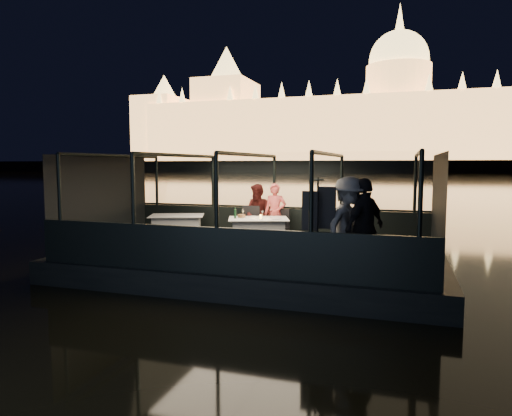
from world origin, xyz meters
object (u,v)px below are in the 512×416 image
(chair_port_left, at_px, (249,228))
(person_woman_coral, at_px, (275,216))
(passenger_dark, at_px, (364,232))
(wine_bottle, at_px, (235,212))
(person_man_maroon, at_px, (258,215))
(passenger_stripe, at_px, (348,231))
(dining_table_central, at_px, (258,234))
(dining_table_aft, at_px, (177,228))
(chair_port_right, at_px, (280,228))
(coat_stand, at_px, (317,229))

(chair_port_left, relative_size, person_woman_coral, 0.62)
(person_woman_coral, distance_m, passenger_dark, 3.84)
(passenger_dark, bearing_deg, wine_bottle, -90.18)
(person_woman_coral, height_order, person_man_maroon, person_woman_coral)
(person_woman_coral, relative_size, passenger_stripe, 0.86)
(dining_table_central, bearing_deg, chair_port_left, 130.34)
(chair_port_left, height_order, person_man_maroon, person_man_maroon)
(dining_table_aft, xyz_separation_m, chair_port_left, (1.91, 0.31, 0.06))
(dining_table_aft, relative_size, passenger_dark, 0.76)
(chair_port_right, distance_m, person_man_maroon, 0.69)
(dining_table_central, xyz_separation_m, person_man_maroon, (-0.26, 0.78, 0.36))
(passenger_stripe, bearing_deg, passenger_dark, -73.10)
(wine_bottle, bearing_deg, dining_table_central, 20.59)
(chair_port_right, relative_size, person_woman_coral, 0.57)
(person_man_maroon, bearing_deg, passenger_dark, -25.29)
(dining_table_aft, height_order, passenger_dark, passenger_dark)
(person_woman_coral, relative_size, wine_bottle, 5.86)
(dining_table_central, xyz_separation_m, dining_table_aft, (-2.34, 0.19, 0.00))
(coat_stand, xyz_separation_m, person_man_maroon, (-2.15, 3.10, -0.15))
(dining_table_central, height_order, passenger_stripe, passenger_stripe)
(coat_stand, height_order, wine_bottle, coat_stand)
(chair_port_left, xyz_separation_m, passenger_stripe, (2.85, -2.55, 0.40))
(passenger_stripe, bearing_deg, chair_port_right, 61.67)
(dining_table_aft, relative_size, coat_stand, 0.76)
(person_man_maroon, xyz_separation_m, wine_bottle, (-0.27, -0.98, 0.17))
(dining_table_central, distance_m, wine_bottle, 0.78)
(coat_stand, xyz_separation_m, passenger_stripe, (0.53, 0.27, -0.05))
(coat_stand, height_order, passenger_stripe, coat_stand)
(person_woman_coral, bearing_deg, passenger_stripe, -57.73)
(dining_table_central, height_order, wine_bottle, wine_bottle)
(passenger_dark, bearing_deg, person_woman_coral, -109.02)
(person_man_maroon, bearing_deg, dining_table_central, -53.02)
(person_woman_coral, bearing_deg, dining_table_central, -109.78)
(passenger_stripe, xyz_separation_m, passenger_dark, (0.30, -0.04, 0.00))
(dining_table_central, height_order, person_man_maroon, person_man_maroon)
(dining_table_aft, relative_size, wine_bottle, 5.14)
(wine_bottle, bearing_deg, person_woman_coral, 53.74)
(dining_table_aft, xyz_separation_m, coat_stand, (4.23, -2.51, 0.51))
(dining_table_central, distance_m, person_woman_coral, 0.91)
(dining_table_aft, xyz_separation_m, wine_bottle, (1.80, -0.39, 0.53))
(dining_table_central, distance_m, chair_port_right, 0.77)
(dining_table_aft, distance_m, passenger_stripe, 5.28)
(person_woman_coral, distance_m, wine_bottle, 1.26)
(chair_port_left, distance_m, wine_bottle, 0.85)
(dining_table_central, relative_size, coat_stand, 0.78)
(coat_stand, relative_size, passenger_dark, 1.01)
(dining_table_central, bearing_deg, coat_stand, -50.83)
(chair_port_left, distance_m, passenger_dark, 4.10)
(dining_table_central, relative_size, person_woman_coral, 0.91)
(passenger_dark, height_order, wine_bottle, passenger_dark)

